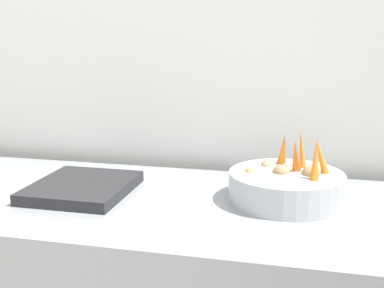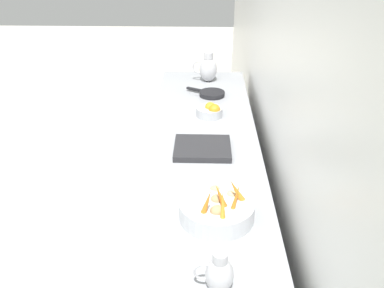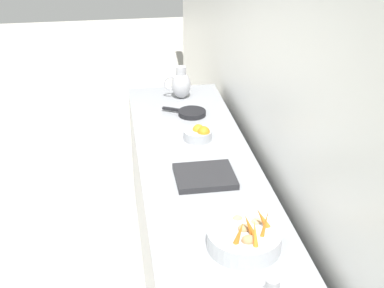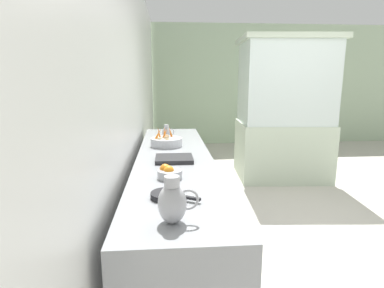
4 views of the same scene
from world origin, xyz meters
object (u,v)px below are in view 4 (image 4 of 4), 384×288
(vegetable_colander, at_px, (166,142))
(metal_pitcher_tall, at_px, (173,202))
(orange_bowl, at_px, (169,173))
(skillet_on_counter, at_px, (167,195))
(metal_pitcher_short, at_px, (167,132))
(glass_block_booth, at_px, (283,110))

(vegetable_colander, xyz_separation_m, metal_pitcher_tall, (0.04, -1.91, 0.06))
(orange_bowl, xyz_separation_m, skillet_on_counter, (-0.01, -0.40, -0.02))
(skillet_on_counter, bearing_deg, metal_pitcher_short, 90.11)
(orange_bowl, height_order, skillet_on_counter, orange_bowl)
(vegetable_colander, distance_m, metal_pitcher_tall, 1.91)
(metal_pitcher_tall, distance_m, metal_pitcher_short, 2.34)
(metal_pitcher_tall, relative_size, metal_pitcher_short, 1.42)
(glass_block_booth, bearing_deg, metal_pitcher_short, -147.48)
(vegetable_colander, relative_size, glass_block_booth, 0.15)
(orange_bowl, relative_size, metal_pitcher_short, 1.05)
(metal_pitcher_tall, bearing_deg, skillet_on_counter, 94.68)
(metal_pitcher_tall, xyz_separation_m, skillet_on_counter, (-0.03, 0.35, -0.10))
(metal_pitcher_tall, height_order, skillet_on_counter, metal_pitcher_tall)
(orange_bowl, bearing_deg, metal_pitcher_tall, -88.79)
(metal_pitcher_short, bearing_deg, metal_pitcher_tall, -89.21)
(vegetable_colander, relative_size, metal_pitcher_short, 1.96)
(metal_pitcher_tall, height_order, glass_block_booth, glass_block_booth)
(orange_bowl, bearing_deg, vegetable_colander, 91.02)
(skillet_on_counter, bearing_deg, vegetable_colander, 90.29)
(metal_pitcher_short, xyz_separation_m, glass_block_booth, (1.95, 1.25, 0.14))
(vegetable_colander, distance_m, metal_pitcher_short, 0.43)
(skillet_on_counter, bearing_deg, metal_pitcher_tall, -85.32)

